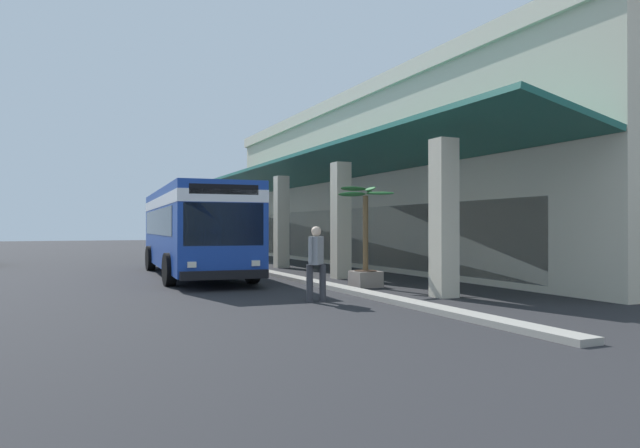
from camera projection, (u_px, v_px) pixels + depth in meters
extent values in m
plane|color=#262628|center=(367.00, 267.00, 25.73)|extent=(120.00, 120.00, 0.00)
cube|color=#9E998E|center=(245.00, 267.00, 24.39)|extent=(35.00, 0.50, 0.12)
cube|color=beige|center=(433.00, 190.00, 28.42)|extent=(29.17, 10.22, 7.28)
cube|color=beige|center=(433.00, 110.00, 28.44)|extent=(29.47, 10.52, 0.60)
cube|color=beige|center=(216.00, 224.00, 35.71)|extent=(0.55, 0.55, 4.00)
cube|color=beige|center=(243.00, 223.00, 30.40)|extent=(0.55, 0.55, 4.00)
cube|color=beige|center=(281.00, 222.00, 25.09)|extent=(0.55, 0.55, 4.00)
cube|color=beige|center=(341.00, 220.00, 19.78)|extent=(0.55, 0.55, 4.00)
cube|color=beige|center=(444.00, 218.00, 14.46)|extent=(0.55, 0.55, 4.00)
cube|color=#19594C|center=(309.00, 170.00, 25.65)|extent=(29.17, 3.16, 0.82)
cube|color=#19232D|center=(342.00, 235.00, 26.31)|extent=(24.50, 0.08, 2.40)
cube|color=#193D9E|center=(194.00, 228.00, 21.02)|extent=(11.13, 3.17, 2.75)
cube|color=white|center=(194.00, 203.00, 21.03)|extent=(11.15, 3.19, 0.36)
cube|color=#19232D|center=(192.00, 222.00, 21.31)|extent=(9.37, 3.10, 0.90)
cube|color=#19232D|center=(224.00, 224.00, 15.92)|extent=(0.19, 2.24, 1.20)
cube|color=black|center=(224.00, 189.00, 15.92)|extent=(0.17, 1.94, 0.28)
cube|color=black|center=(225.00, 275.00, 15.79)|extent=(0.34, 2.46, 0.24)
cube|color=silver|center=(256.00, 263.00, 16.19)|extent=(0.07, 0.24, 0.16)
cube|color=silver|center=(192.00, 265.00, 15.55)|extent=(0.07, 0.24, 0.16)
cube|color=silver|center=(188.00, 190.00, 22.43)|extent=(2.50, 1.92, 0.24)
cylinder|color=black|center=(252.00, 267.00, 18.09)|extent=(1.00, 0.30, 1.00)
cylinder|color=black|center=(169.00, 269.00, 17.17)|extent=(1.00, 0.30, 1.00)
cylinder|color=black|center=(213.00, 257.00, 24.35)|extent=(1.00, 0.30, 1.00)
cylinder|color=black|center=(150.00, 258.00, 23.43)|extent=(1.00, 0.30, 1.00)
cylinder|color=#38383D|center=(310.00, 283.00, 13.50)|extent=(0.16, 0.16, 0.88)
cylinder|color=#38383D|center=(323.00, 283.00, 13.60)|extent=(0.16, 0.16, 0.88)
cube|color=gray|center=(316.00, 250.00, 13.56)|extent=(0.53, 0.50, 0.66)
sphere|color=beige|center=(316.00, 231.00, 13.56)|extent=(0.24, 0.24, 0.24)
cylinder|color=gray|center=(310.00, 250.00, 13.27)|extent=(0.09, 0.09, 0.60)
cylinder|color=gray|center=(322.00, 249.00, 13.84)|extent=(0.09, 0.09, 0.60)
cube|color=gray|center=(366.00, 279.00, 16.94)|extent=(0.78, 0.78, 0.47)
cylinder|color=#332319|center=(366.00, 271.00, 16.94)|extent=(0.66, 0.66, 0.02)
cylinder|color=brown|center=(366.00, 233.00, 16.95)|extent=(0.16, 0.16, 2.23)
ellipsoid|color=#286B33|center=(370.00, 189.00, 16.60)|extent=(0.77, 0.31, 0.17)
ellipsoid|color=#286B33|center=(380.00, 193.00, 16.92)|extent=(0.60, 0.85, 0.14)
ellipsoid|color=#286B33|center=(368.00, 191.00, 17.46)|extent=(0.95, 0.83, 0.15)
ellipsoid|color=#286B33|center=(352.00, 194.00, 17.14)|extent=(0.80, 0.73, 0.18)
ellipsoid|color=#286B33|center=(353.00, 189.00, 16.69)|extent=(0.38, 0.95, 0.17)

